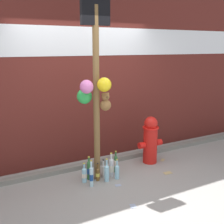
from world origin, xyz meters
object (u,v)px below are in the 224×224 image
bottle_0 (89,170)px  bottle_4 (107,172)px  bottle_3 (116,163)px  bottle_6 (91,176)px  bottle_2 (117,171)px  bottle_7 (103,170)px  bottle_1 (84,175)px  fire_hydrant (150,140)px  memorial_post (95,81)px  bottle_5 (111,167)px  bottle_8 (98,174)px

bottle_0 → bottle_4: (0.22, -0.19, -0.01)m
bottle_3 → bottle_6: bottle_6 is taller
bottle_4 → bottle_3: bearing=38.1°
bottle_2 → bottle_6: bottle_6 is taller
bottle_2 → bottle_7: bottle_2 is taller
bottle_3 → bottle_7: size_ratio=1.25×
bottle_0 → bottle_1: bottle_0 is taller
bottle_3 → bottle_7: 0.28m
bottle_4 → bottle_7: size_ratio=1.24×
fire_hydrant → bottle_0: bearing=-175.3°
bottle_4 → bottle_7: 0.15m
fire_hydrant → bottle_3: (-0.75, -0.07, -0.28)m
bottle_4 → memorial_post: bearing=125.5°
fire_hydrant → bottle_1: size_ratio=2.73×
bottle_5 → bottle_6: bottle_6 is taller
bottle_2 → fire_hydrant: bearing=19.2°
bottle_3 → bottle_0: bearing=-176.4°
bottle_2 → bottle_4: size_ratio=0.89×
fire_hydrant → bottle_6: (-1.32, -0.34, -0.27)m
bottle_8 → bottle_7: bearing=27.4°
bottle_2 → bottle_5: 0.14m
memorial_post → bottle_7: 1.45m
bottle_3 → bottle_5: bottle_5 is taller
fire_hydrant → bottle_4: size_ratio=2.31×
bottle_2 → bottle_4: (-0.18, 0.00, 0.02)m
bottle_5 → bottle_0: bearing=170.2°
bottle_2 → bottle_8: bearing=164.5°
bottle_0 → bottle_8: size_ratio=1.30×
bottle_2 → bottle_7: 0.23m
fire_hydrant → bottle_8: 1.22m
fire_hydrant → bottle_3: 0.81m
bottle_1 → bottle_4: bearing=-22.7°
fire_hydrant → bottle_1: 1.41m
bottle_2 → bottle_8: bottle_2 is taller
fire_hydrant → bottle_7: (-1.02, -0.15, -0.31)m
fire_hydrant → bottle_1: (-1.37, -0.16, -0.31)m
memorial_post → bottle_4: bearing=-54.5°
memorial_post → bottle_2: (0.29, -0.16, -1.44)m
bottle_0 → bottle_6: bottle_6 is taller
bottle_5 → bottle_8: bottle_5 is taller
bottle_1 → bottle_3: (0.61, 0.09, 0.03)m
bottle_8 → memorial_post: bearing=84.3°
fire_hydrant → bottle_3: fire_hydrant is taller
fire_hydrant → bottle_2: 0.96m
bottle_3 → bottle_6: size_ratio=0.89×
bottle_7 → bottle_8: size_ratio=1.02×
bottle_2 → bottle_8: (-0.30, 0.08, -0.02)m
bottle_5 → bottle_6: size_ratio=0.95×
memorial_post → bottle_2: memorial_post is taller
memorial_post → bottle_8: size_ratio=9.26×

